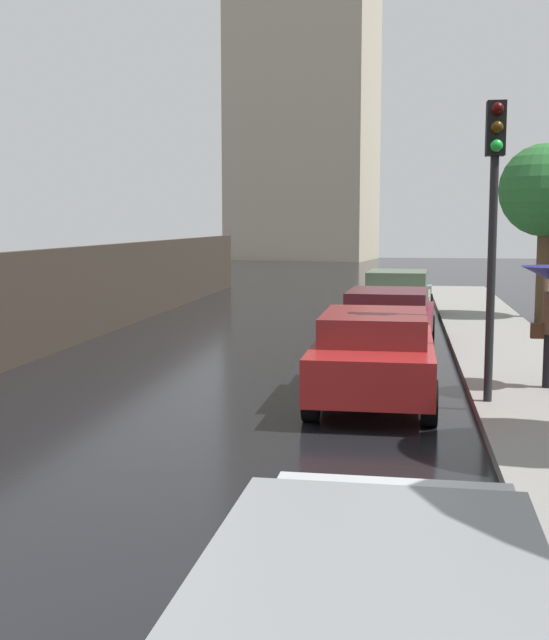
{
  "coord_description": "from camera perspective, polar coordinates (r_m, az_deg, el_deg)",
  "views": [
    {
      "loc": [
        2.96,
        -4.19,
        2.72
      ],
      "look_at": [
        1.29,
        6.54,
        1.43
      ],
      "focal_mm": 46.62,
      "sensor_mm": 36.0,
      "label": 1
    }
  ],
  "objects": [
    {
      "name": "car_green_mid_road",
      "position": [
        22.65,
        8.44,
        1.67
      ],
      "size": [
        1.99,
        4.53,
        1.42
      ],
      "rotation": [
        0.0,
        0.0,
        -0.05
      ],
      "color": "slate",
      "rests_on": "ground"
    },
    {
      "name": "car_red_far_ahead",
      "position": [
        12.59,
        6.87,
        -2.36
      ],
      "size": [
        1.84,
        4.09,
        1.37
      ],
      "rotation": [
        0.0,
        0.0,
        -0.01
      ],
      "color": "maroon",
      "rests_on": "ground"
    },
    {
      "name": "car_maroon_behind_camera",
      "position": [
        17.64,
        7.77,
        0.09
      ],
      "size": [
        2.09,
        4.5,
        1.3
      ],
      "rotation": [
        0.0,
        0.0,
        -0.05
      ],
      "color": "maroon",
      "rests_on": "ground"
    },
    {
      "name": "traffic_light",
      "position": [
        12.17,
        14.83,
        8.27
      ],
      "size": [
        0.26,
        0.39,
        4.25
      ],
      "color": "black",
      "rests_on": "sidewalk_strip"
    },
    {
      "name": "street_tree_far",
      "position": [
        23.7,
        18.12,
        8.37
      ],
      "size": [
        2.5,
        2.5,
        4.82
      ],
      "color": "#4C3823",
      "rests_on": "ground"
    },
    {
      "name": "distant_tower",
      "position": [
        61.8,
        2.02,
        15.67
      ],
      "size": [
        10.88,
        8.62,
        28.37
      ],
      "color": "#B2A88E",
      "rests_on": "ground"
    }
  ]
}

